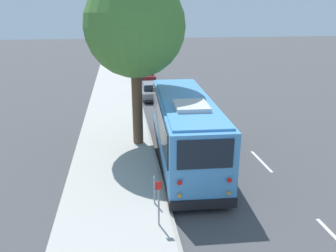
{
  "coord_description": "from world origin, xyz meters",
  "views": [
    {
      "loc": [
        -13.14,
        3.04,
        6.95
      ],
      "look_at": [
        2.8,
        0.64,
        1.3
      ],
      "focal_mm": 35.0,
      "sensor_mm": 36.0,
      "label": 1
    }
  ],
  "objects": [
    {
      "name": "sign_post_near",
      "position": [
        -3.87,
        1.96,
        0.99
      ],
      "size": [
        0.06,
        0.22,
        1.63
      ],
      "color": "gray",
      "rests_on": "sidewalk_slab"
    },
    {
      "name": "curb_strip",
      "position": [
        0.0,
        1.46,
        0.07
      ],
      "size": [
        80.0,
        0.14,
        0.15
      ],
      "primitive_type": "cube",
      "color": "#9D9A94",
      "rests_on": "ground"
    },
    {
      "name": "lane_stripe_ahead",
      "position": [
        6.61,
        -3.67,
        0.0
      ],
      "size": [
        2.4,
        0.14,
        0.01
      ],
      "primitive_type": "cube",
      "color": "silver",
      "rests_on": "ground"
    },
    {
      "name": "parked_sedan_blue",
      "position": [
        28.21,
        0.37,
        0.59
      ],
      "size": [
        4.61,
        2.06,
        1.27
      ],
      "rotation": [
        0.0,
        0.0,
        -0.09
      ],
      "color": "navy",
      "rests_on": "ground"
    },
    {
      "name": "parked_sedan_maroon",
      "position": [
        21.04,
        0.27,
        0.6
      ],
      "size": [
        4.19,
        1.83,
        1.3
      ],
      "rotation": [
        0.0,
        0.0,
        0.04
      ],
      "color": "maroon",
      "rests_on": "ground"
    },
    {
      "name": "ground_plane",
      "position": [
        0.0,
        0.0,
        0.0
      ],
      "size": [
        160.0,
        160.0,
        0.0
      ],
      "primitive_type": "plane",
      "color": "#474749"
    },
    {
      "name": "sign_post_far",
      "position": [
        -2.54,
        1.96,
        0.72
      ],
      "size": [
        0.06,
        0.06,
        1.14
      ],
      "color": "gray",
      "rests_on": "sidewalk_slab"
    },
    {
      "name": "shuttle_bus",
      "position": [
        1.37,
        0.04,
        1.77
      ],
      "size": [
        9.65,
        2.96,
        3.33
      ],
      "rotation": [
        0.0,
        0.0,
        -0.05
      ],
      "color": "#4C93D1",
      "rests_on": "ground"
    },
    {
      "name": "parked_sedan_gray",
      "position": [
        13.84,
        0.36,
        0.62
      ],
      "size": [
        4.22,
        1.81,
        1.33
      ],
      "rotation": [
        0.0,
        0.0,
        0.01
      ],
      "color": "slate",
      "rests_on": "ground"
    },
    {
      "name": "lane_stripe_mid",
      "position": [
        0.61,
        -3.67,
        0.0
      ],
      "size": [
        2.4,
        0.14,
        0.01
      ],
      "primitive_type": "cube",
      "color": "silver",
      "rests_on": "ground"
    },
    {
      "name": "street_tree",
      "position": [
        3.74,
        2.16,
        6.58
      ],
      "size": [
        5.0,
        5.0,
        9.36
      ],
      "color": "brown",
      "rests_on": "sidewalk_slab"
    },
    {
      "name": "sidewalk_slab",
      "position": [
        0.0,
        3.51,
        0.07
      ],
      "size": [
        80.0,
        3.96,
        0.15
      ],
      "primitive_type": "cube",
      "color": "#B2AFA8",
      "rests_on": "ground"
    }
  ]
}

